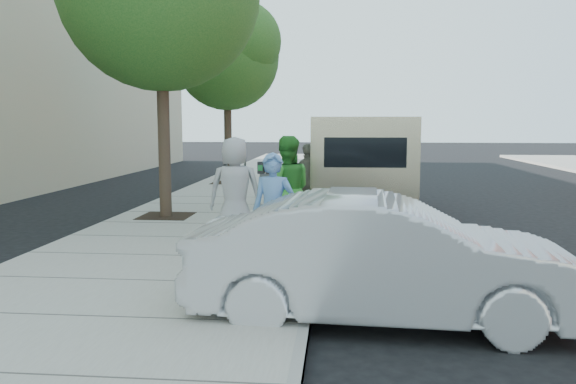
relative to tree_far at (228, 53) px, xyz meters
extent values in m
plane|color=black|center=(2.25, -10.00, -4.88)|extent=(120.00, 120.00, 0.00)
cube|color=gray|center=(1.25, -10.00, -4.81)|extent=(5.00, 60.00, 0.15)
cube|color=gray|center=(3.69, -10.00, -4.81)|extent=(0.12, 60.00, 0.16)
cube|color=black|center=(-0.05, -7.60, -4.73)|extent=(1.20, 1.20, 0.01)
cylinder|color=#38281E|center=(-0.05, -7.60, -2.75)|extent=(0.28, 0.28, 3.96)
cube|color=black|center=(-0.05, 0.00, -4.73)|extent=(1.20, 1.20, 0.01)
cylinder|color=#38281E|center=(-0.05, 0.00, -2.97)|extent=(0.28, 0.28, 3.52)
sphere|color=#1B511B|center=(-0.05, 0.00, -0.17)|extent=(3.80, 3.80, 3.80)
sphere|color=#1B511B|center=(0.55, -0.40, 0.33)|extent=(2.85, 2.85, 2.85)
sphere|color=#1B511B|center=(-0.55, 0.50, 0.13)|extent=(2.66, 2.66, 2.66)
cylinder|color=gray|center=(2.68, -10.00, -4.15)|extent=(0.06, 0.06, 1.17)
cube|color=gray|center=(2.68, -10.00, -3.52)|extent=(0.24, 0.12, 0.08)
cube|color=#2D2D30|center=(2.59, -9.98, -3.37)|extent=(0.15, 0.13, 0.23)
cube|color=#2D2D30|center=(2.76, -10.03, -3.37)|extent=(0.15, 0.13, 0.23)
cube|color=tan|center=(4.55, -5.77, -3.52)|extent=(2.32, 6.12, 2.25)
cube|color=tan|center=(4.52, -2.44, -4.08)|extent=(2.08, 0.64, 0.96)
cube|color=black|center=(4.59, -8.83, -3.13)|extent=(1.69, 0.04, 0.62)
cylinder|color=black|center=(3.54, -3.77, -4.45)|extent=(0.30, 0.86, 0.86)
cylinder|color=black|center=(5.52, -3.75, -4.45)|extent=(0.30, 0.86, 0.86)
cylinder|color=black|center=(3.58, -7.92, -4.45)|extent=(0.30, 0.86, 0.86)
cylinder|color=black|center=(5.57, -7.89, -4.45)|extent=(0.30, 0.86, 0.86)
imported|color=#B9BBC0|center=(4.60, -13.94, -4.13)|extent=(4.68, 1.84, 1.52)
imported|color=#5884BB|center=(3.09, -12.36, -3.85)|extent=(0.70, 0.51, 1.77)
imported|color=#2D832B|center=(3.10, -10.36, -3.75)|extent=(1.04, 0.86, 1.97)
imported|color=#9A9A9D|center=(2.19, -10.54, -3.75)|extent=(1.02, 0.72, 1.96)
imported|color=slate|center=(3.36, -7.63, -3.86)|extent=(1.09, 0.89, 1.74)
camera|label=1|loc=(4.06, -20.49, -2.54)|focal=35.00mm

